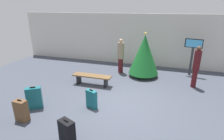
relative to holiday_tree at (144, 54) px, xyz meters
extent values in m
plane|color=#424754|center=(-0.39, -3.00, -1.16)|extent=(16.00, 16.00, 0.00)
cube|color=beige|center=(-0.39, 1.97, 0.35)|extent=(16.00, 0.20, 3.04)
cylinder|color=#4C3319|center=(0.00, 0.00, -1.07)|extent=(0.12, 0.12, 0.18)
cone|color=#196628|center=(0.00, 0.00, 0.00)|extent=(1.50, 1.50, 1.96)
sphere|color=#F2D84C|center=(0.00, 0.00, 1.04)|extent=(0.12, 0.12, 0.12)
sphere|color=silver|center=(-0.02, 0.36, -0.02)|extent=(0.08, 0.08, 0.08)
sphere|color=silver|center=(0.20, 0.06, 0.40)|extent=(0.08, 0.08, 0.08)
sphere|color=red|center=(-0.19, 0.40, -0.23)|extent=(0.08, 0.08, 0.08)
cylinder|color=#333338|center=(2.31, 0.95, -0.44)|extent=(0.12, 0.12, 1.46)
cube|color=black|center=(2.31, 0.95, 0.51)|extent=(0.84, 0.24, 0.44)
cube|color=#4CB2F2|center=(2.31, 0.90, 0.51)|extent=(0.75, 0.15, 0.38)
cube|color=brown|center=(-2.08, -1.80, -0.71)|extent=(1.79, 0.44, 0.06)
cube|color=black|center=(-2.75, -1.80, -0.95)|extent=(0.08, 0.35, 0.42)
cube|color=black|center=(-1.41, -1.80, -0.95)|extent=(0.08, 0.35, 0.42)
cylinder|color=#4C1419|center=(2.34, -0.64, -0.76)|extent=(0.22, 0.22, 0.81)
cylinder|color=#4C1419|center=(2.34, -0.64, 0.07)|extent=(0.34, 0.34, 0.86)
sphere|color=brown|center=(2.34, -0.64, 0.60)|extent=(0.20, 0.20, 0.20)
cylinder|color=#4C1419|center=(-1.26, 0.20, -0.76)|extent=(0.26, 0.26, 0.80)
cylinder|color=gray|center=(-1.26, 0.20, 0.06)|extent=(0.47, 0.47, 0.85)
sphere|color=tan|center=(-1.26, 0.20, 0.59)|extent=(0.20, 0.20, 0.20)
cube|color=brown|center=(-3.11, -4.98, -0.81)|extent=(0.41, 0.25, 0.70)
cube|color=black|center=(-3.11, -4.98, -0.44)|extent=(0.14, 0.04, 0.04)
cube|color=black|center=(-1.26, -5.37, -0.85)|extent=(0.50, 0.39, 0.62)
cube|color=black|center=(-1.26, -5.37, -0.52)|extent=(0.16, 0.09, 0.04)
cube|color=#19606B|center=(-3.22, -4.24, -0.77)|extent=(0.55, 0.46, 0.79)
cube|color=black|center=(-3.22, -4.24, -0.36)|extent=(0.17, 0.12, 0.04)
cube|color=#19606B|center=(-1.32, -3.61, -0.83)|extent=(0.44, 0.30, 0.67)
cube|color=black|center=(-1.32, -3.61, -0.48)|extent=(0.15, 0.08, 0.04)
camera|label=1|loc=(1.06, -8.79, 2.28)|focal=28.90mm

